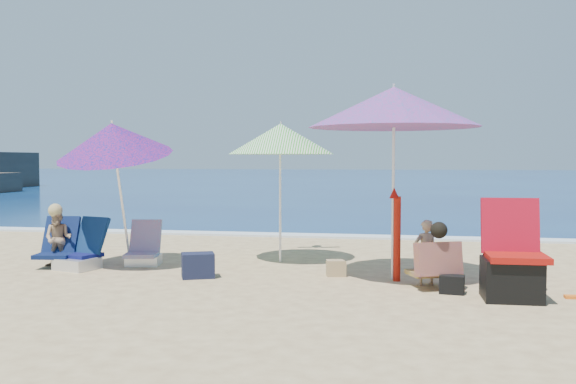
% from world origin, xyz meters
% --- Properties ---
extents(ground, '(120.00, 120.00, 0.00)m').
position_xyz_m(ground, '(0.00, 0.00, 0.00)').
color(ground, '#D8BC84').
rests_on(ground, ground).
extents(sea, '(120.00, 80.00, 0.12)m').
position_xyz_m(sea, '(0.00, 45.00, -0.05)').
color(sea, navy).
rests_on(sea, ground).
extents(foam, '(120.00, 0.50, 0.04)m').
position_xyz_m(foam, '(0.00, 5.10, 0.02)').
color(foam, white).
rests_on(foam, ground).
extents(umbrella_turquoise, '(2.51, 2.51, 2.49)m').
position_xyz_m(umbrella_turquoise, '(1.07, 0.91, 2.19)').
color(umbrella_turquoise, silver).
rests_on(umbrella_turquoise, ground).
extents(umbrella_striped, '(1.68, 1.68, 2.10)m').
position_xyz_m(umbrella_striped, '(-0.59, 2.01, 1.83)').
color(umbrella_striped, white).
rests_on(umbrella_striped, ground).
extents(umbrella_blue, '(1.70, 1.77, 2.21)m').
position_xyz_m(umbrella_blue, '(-2.81, 1.09, 1.81)').
color(umbrella_blue, white).
rests_on(umbrella_blue, ground).
extents(furled_umbrella, '(0.17, 0.15, 1.18)m').
position_xyz_m(furled_umbrella, '(1.12, 0.78, 0.65)').
color(furled_umbrella, '#AB190C').
rests_on(furled_umbrella, ground).
extents(chair_navy, '(0.65, 0.81, 0.70)m').
position_xyz_m(chair_navy, '(-3.25, 0.96, 0.19)').
color(chair_navy, '#0D124C').
rests_on(chair_navy, ground).
extents(chair_rainbow, '(0.55, 0.67, 0.64)m').
position_xyz_m(chair_rainbow, '(-2.50, 1.39, 0.17)').
color(chair_rainbow, '#C64C46').
rests_on(chair_rainbow, ground).
extents(camp_chair_left, '(0.67, 0.67, 1.10)m').
position_xyz_m(camp_chair_left, '(2.37, -0.04, 0.33)').
color(camp_chair_left, '#A1110B').
rests_on(camp_chair_left, ground).
extents(person_center, '(0.68, 0.71, 0.81)m').
position_xyz_m(person_center, '(1.53, 0.44, 0.39)').
color(person_center, tan).
rests_on(person_center, ground).
extents(person_left, '(0.57, 0.67, 0.90)m').
position_xyz_m(person_left, '(-3.63, 1.02, 0.41)').
color(person_left, tan).
rests_on(person_left, ground).
extents(bag_navy_a, '(0.49, 0.43, 0.32)m').
position_xyz_m(bag_navy_a, '(-1.41, 0.57, 0.16)').
color(bag_navy_a, '#171C34').
rests_on(bag_navy_a, ground).
extents(bag_tan, '(0.28, 0.23, 0.21)m').
position_xyz_m(bag_tan, '(0.34, 0.99, 0.11)').
color(bag_tan, tan).
rests_on(bag_tan, ground).
extents(bag_black_b, '(0.30, 0.23, 0.21)m').
position_xyz_m(bag_black_b, '(1.75, 0.15, 0.11)').
color(bag_black_b, black).
rests_on(bag_black_b, ground).
extents(orange_item, '(0.24, 0.11, 0.03)m').
position_xyz_m(orange_item, '(3.08, 0.12, 0.02)').
color(orange_item, orange).
rests_on(orange_item, ground).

